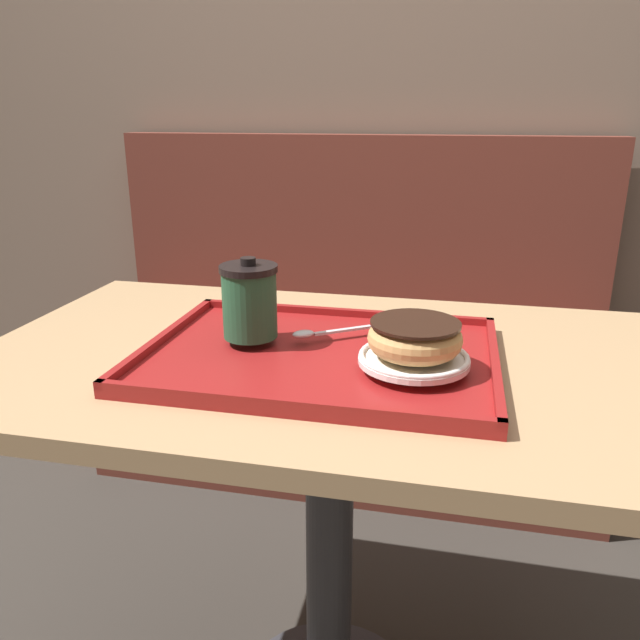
% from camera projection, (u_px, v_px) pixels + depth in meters
% --- Properties ---
extents(wall_behind, '(8.00, 0.05, 2.40)m').
position_uv_depth(wall_behind, '(407.00, 62.00, 1.81)').
color(wall_behind, '#7A6656').
rests_on(wall_behind, ground_plane).
extents(booth_bench, '(1.48, 0.44, 1.00)m').
position_uv_depth(booth_bench, '(348.00, 369.00, 1.91)').
color(booth_bench, brown).
rests_on(booth_bench, ground_plane).
extents(cafe_table, '(1.09, 0.64, 0.71)m').
position_uv_depth(cafe_table, '(330.00, 437.00, 1.00)').
color(cafe_table, tan).
rests_on(cafe_table, ground_plane).
extents(serving_tray, '(0.51, 0.38, 0.02)m').
position_uv_depth(serving_tray, '(320.00, 356.00, 0.92)').
color(serving_tray, maroon).
rests_on(serving_tray, cafe_table).
extents(coffee_cup_front, '(0.09, 0.09, 0.12)m').
position_uv_depth(coffee_cup_front, '(250.00, 301.00, 0.94)').
color(coffee_cup_front, '#235638').
rests_on(coffee_cup_front, serving_tray).
extents(plate_with_chocolate_donut, '(0.15, 0.15, 0.01)m').
position_uv_depth(plate_with_chocolate_donut, '(414.00, 358.00, 0.85)').
color(plate_with_chocolate_donut, white).
rests_on(plate_with_chocolate_donut, serving_tray).
extents(donut_chocolate_glazed, '(0.13, 0.13, 0.05)m').
position_uv_depth(donut_chocolate_glazed, '(415.00, 338.00, 0.84)').
color(donut_chocolate_glazed, tan).
rests_on(donut_chocolate_glazed, plate_with_chocolate_donut).
extents(spoon, '(0.12, 0.09, 0.01)m').
position_uv_depth(spoon, '(315.00, 333.00, 0.96)').
color(spoon, silver).
rests_on(spoon, serving_tray).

